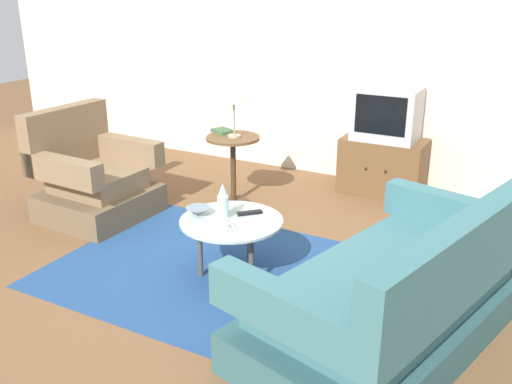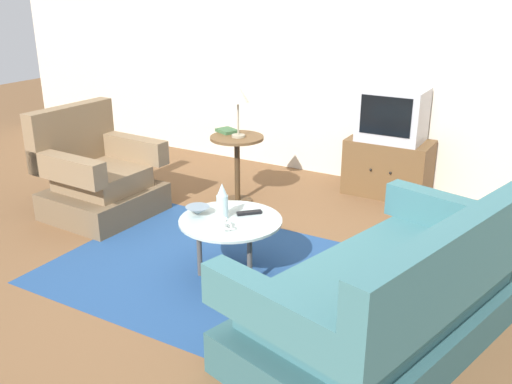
% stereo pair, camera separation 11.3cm
% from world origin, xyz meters
% --- Properties ---
extents(ground_plane, '(16.00, 16.00, 0.00)m').
position_xyz_m(ground_plane, '(0.00, 0.00, 0.00)').
color(ground_plane, brown).
extents(back_wall, '(9.00, 0.12, 2.70)m').
position_xyz_m(back_wall, '(0.00, 2.55, 1.35)').
color(back_wall, beige).
rests_on(back_wall, ground).
extents(area_rug, '(2.53, 1.74, 0.00)m').
position_xyz_m(area_rug, '(0.15, 0.10, 0.00)').
color(area_rug, navy).
rests_on(area_rug, ground).
extents(armchair, '(0.84, 0.90, 0.93)m').
position_xyz_m(armchair, '(-1.47, 0.48, 0.32)').
color(armchair, brown).
rests_on(armchair, ground).
extents(couch, '(1.40, 1.97, 0.88)m').
position_xyz_m(couch, '(1.35, -0.14, 0.29)').
color(couch, '#325C60').
rests_on(couch, ground).
extents(coffee_table, '(0.71, 0.71, 0.42)m').
position_xyz_m(coffee_table, '(0.15, 0.10, 0.38)').
color(coffee_table, '#B2C6C1').
rests_on(coffee_table, ground).
extents(side_table, '(0.48, 0.48, 0.63)m').
position_xyz_m(side_table, '(-0.54, 1.31, 0.45)').
color(side_table, brown).
rests_on(side_table, ground).
extents(tv_stand, '(0.78, 0.47, 0.54)m').
position_xyz_m(tv_stand, '(0.58, 2.23, 0.27)').
color(tv_stand, brown).
rests_on(tv_stand, ground).
extents(television, '(0.58, 0.43, 0.49)m').
position_xyz_m(television, '(0.58, 2.22, 0.78)').
color(television, '#B7B7BC').
rests_on(television, tv_stand).
extents(table_lamp, '(0.19, 0.19, 0.47)m').
position_xyz_m(table_lamp, '(-0.52, 1.30, 1.00)').
color(table_lamp, '#9E937A').
rests_on(table_lamp, side_table).
extents(vase, '(0.08, 0.08, 0.25)m').
position_xyz_m(vase, '(0.09, 0.10, 0.54)').
color(vase, silver).
rests_on(vase, coffee_table).
extents(mug, '(0.12, 0.07, 0.08)m').
position_xyz_m(mug, '(0.20, -0.08, 0.46)').
color(mug, white).
rests_on(mug, coffee_table).
extents(bowl, '(0.17, 0.17, 0.06)m').
position_xyz_m(bowl, '(-0.09, 0.06, 0.45)').
color(bowl, slate).
rests_on(bowl, coffee_table).
extents(tv_remote_dark, '(0.15, 0.15, 0.02)m').
position_xyz_m(tv_remote_dark, '(0.21, 0.25, 0.43)').
color(tv_remote_dark, black).
rests_on(tv_remote_dark, coffee_table).
extents(book, '(0.23, 0.21, 0.03)m').
position_xyz_m(book, '(-0.70, 1.39, 0.65)').
color(book, '#3D663D').
rests_on(book, side_table).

